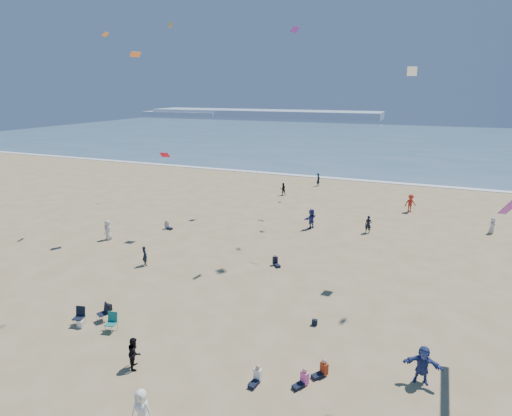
% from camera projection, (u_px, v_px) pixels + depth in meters
% --- Properties ---
extents(ground, '(220.00, 220.00, 0.00)m').
position_uv_depth(ground, '(144.00, 386.00, 17.18)').
color(ground, tan).
rests_on(ground, ground).
extents(ocean, '(220.00, 100.00, 0.06)m').
position_uv_depth(ocean, '(376.00, 140.00, 101.71)').
color(ocean, '#476B84').
rests_on(ocean, ground).
extents(surf_line, '(220.00, 1.20, 0.08)m').
position_uv_depth(surf_line, '(339.00, 179.00, 57.22)').
color(surf_line, white).
rests_on(surf_line, ground).
extents(headland_far, '(110.00, 20.00, 3.20)m').
position_uv_depth(headland_far, '(262.00, 114.00, 189.45)').
color(headland_far, '#7A8EA8').
rests_on(headland_far, ground).
extents(headland_near, '(40.00, 14.00, 2.00)m').
position_uv_depth(headland_near, '(184.00, 114.00, 199.46)').
color(headland_near, '#7A8EA8').
rests_on(headland_near, ground).
extents(standing_flyers, '(31.15, 43.49, 1.90)m').
position_uv_depth(standing_flyers, '(325.00, 250.00, 29.48)').
color(standing_flyers, black).
rests_on(standing_flyers, ground).
extents(seated_group, '(18.67, 16.31, 0.84)m').
position_uv_depth(seated_group, '(251.00, 298.00, 23.54)').
color(seated_group, white).
rests_on(seated_group, ground).
extents(chair_cluster, '(2.71, 1.56, 1.00)m').
position_uv_depth(chair_cluster, '(97.00, 317.00, 21.43)').
color(chair_cluster, black).
rests_on(chair_cluster, ground).
extents(white_tote, '(0.35, 0.20, 0.40)m').
position_uv_depth(white_tote, '(80.00, 324.00, 21.34)').
color(white_tote, silver).
rests_on(white_tote, ground).
extents(black_backpack, '(0.30, 0.22, 0.38)m').
position_uv_depth(black_backpack, '(109.00, 308.00, 23.00)').
color(black_backpack, black).
rests_on(black_backpack, ground).
extents(navy_bag, '(0.28, 0.18, 0.34)m').
position_uv_depth(navy_bag, '(315.00, 322.00, 21.57)').
color(navy_bag, black).
rests_on(navy_bag, ground).
extents(kites_aloft, '(43.09, 44.76, 28.64)m').
position_uv_depth(kites_aloft, '(413.00, 20.00, 21.37)').
color(kites_aloft, orange).
rests_on(kites_aloft, ground).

